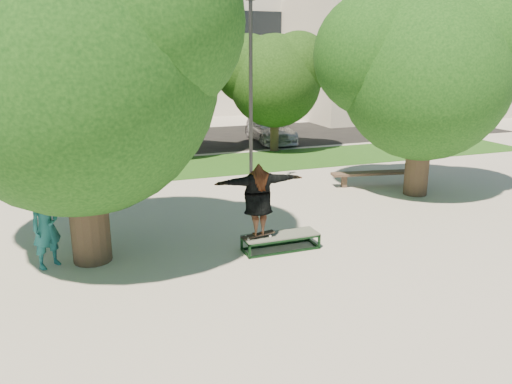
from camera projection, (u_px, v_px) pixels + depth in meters
name	position (u px, v px, depth m)	size (l,w,h in m)	color
ground	(283.00, 251.00, 11.68)	(120.00, 120.00, 0.00)	#A39F96
grass_strip	(214.00, 165.00, 20.59)	(30.00, 4.00, 0.02)	#1E4C15
asphalt_strip	(162.00, 141.00, 26.12)	(40.00, 8.00, 0.01)	black
tree_left	(69.00, 56.00, 10.04)	(6.96, 5.95, 7.12)	#38281E
tree_right	(422.00, 66.00, 15.33)	(6.24, 5.33, 6.51)	#38281E
bg_tree_left	(3.00, 74.00, 18.47)	(5.28, 4.51, 5.77)	#38281E
bg_tree_mid	(148.00, 64.00, 21.14)	(5.76, 4.92, 6.24)	#38281E
bg_tree_right	(273.00, 75.00, 22.66)	(5.04, 4.31, 5.43)	#38281E
lamppost	(251.00, 97.00, 15.67)	(0.25, 0.15, 6.11)	#2D2D30
office_building	(93.00, 4.00, 37.72)	(30.00, 14.12, 16.00)	beige
side_building	(391.00, 59.00, 36.48)	(15.00, 10.00, 8.00)	beige
grind_box	(281.00, 242.00, 11.75)	(1.80, 0.60, 0.38)	black
skater_rig	(258.00, 200.00, 11.26)	(2.08, 0.65, 1.75)	white
bystander	(46.00, 226.00, 10.63)	(0.67, 0.44, 1.84)	#1A6066
bench	(377.00, 174.00, 17.33)	(3.28, 1.02, 0.50)	brown
car_dark	(120.00, 127.00, 25.68)	(1.67, 4.78, 1.58)	black
car_grey	(128.00, 137.00, 23.00)	(2.43, 5.27, 1.46)	#56575B
car_silver_b	(270.00, 129.00, 25.92)	(1.83, 4.49, 1.30)	#B6B5BA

